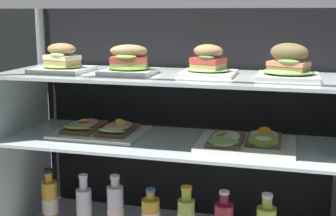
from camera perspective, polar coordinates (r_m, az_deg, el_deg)
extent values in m
cylinder|color=gray|center=(2.15, -14.89, -0.03)|extent=(0.04, 0.04, 0.93)
cube|color=gray|center=(1.46, -2.23, 12.65)|extent=(1.26, 0.03, 0.03)
cube|color=black|center=(1.93, 1.75, -0.33)|extent=(1.22, 0.01, 0.89)
cube|color=silver|center=(2.02, -17.03, -7.92)|extent=(0.01, 0.39, 0.37)
cube|color=silver|center=(1.73, 0.00, -4.17)|extent=(1.24, 0.41, 0.01)
cube|color=silver|center=(1.94, -17.57, 0.77)|extent=(0.01, 0.39, 0.23)
cube|color=silver|center=(1.68, 0.00, 3.93)|extent=(1.24, 0.41, 0.01)
cube|color=white|center=(1.80, -12.76, 4.59)|extent=(0.20, 0.20, 0.02)
ellipsoid|color=#8FCC56|center=(1.80, -12.78, 5.05)|extent=(0.15, 0.13, 0.01)
cube|color=tan|center=(1.80, -12.80, 5.44)|extent=(0.14, 0.11, 0.02)
cube|color=beige|center=(1.80, -12.83, 6.06)|extent=(0.14, 0.12, 0.02)
ellipsoid|color=#9DD575|center=(1.76, -13.38, 6.35)|extent=(0.08, 0.05, 0.01)
ellipsoid|color=#9F7F4C|center=(1.79, -12.87, 7.04)|extent=(0.15, 0.12, 0.04)
cube|color=white|center=(1.69, -4.79, 4.42)|extent=(0.18, 0.18, 0.02)
ellipsoid|color=#62A339|center=(1.69, -4.79, 4.94)|extent=(0.15, 0.13, 0.01)
cube|color=tan|center=(1.68, -4.80, 5.34)|extent=(0.14, 0.10, 0.02)
cube|color=#C74A39|center=(1.68, -4.81, 5.96)|extent=(0.14, 0.10, 0.02)
ellipsoid|color=#93CB54|center=(1.65, -5.19, 6.28)|extent=(0.08, 0.04, 0.02)
ellipsoid|color=tan|center=(1.68, -4.83, 6.99)|extent=(0.15, 0.10, 0.04)
cube|color=white|center=(1.66, 4.90, 4.24)|extent=(0.19, 0.19, 0.01)
ellipsoid|color=#7FC365|center=(1.66, 4.91, 4.71)|extent=(0.15, 0.13, 0.01)
cube|color=tan|center=(1.66, 4.91, 5.11)|extent=(0.13, 0.11, 0.02)
cube|color=#C44039|center=(1.66, 4.93, 5.81)|extent=(0.13, 0.12, 0.02)
ellipsoid|color=#4D8B49|center=(1.62, 4.72, 6.18)|extent=(0.07, 0.05, 0.01)
ellipsoid|color=#A78053|center=(1.65, 4.95, 6.96)|extent=(0.13, 0.12, 0.05)
cube|color=white|center=(1.62, 14.44, 3.73)|extent=(0.20, 0.20, 0.01)
ellipsoid|color=#82B859|center=(1.62, 14.47, 4.31)|extent=(0.17, 0.14, 0.02)
cube|color=olive|center=(1.62, 14.49, 4.68)|extent=(0.14, 0.11, 0.02)
cube|color=#E3886B|center=(1.61, 14.52, 5.25)|extent=(0.15, 0.12, 0.01)
ellipsoid|color=#6D9A4E|center=(1.58, 14.53, 5.54)|extent=(0.08, 0.05, 0.02)
ellipsoid|color=brown|center=(1.61, 14.59, 6.60)|extent=(0.15, 0.12, 0.06)
cube|color=white|center=(1.83, -8.27, -3.00)|extent=(0.34, 0.26, 0.01)
cube|color=brown|center=(1.86, -10.15, -2.33)|extent=(0.12, 0.20, 0.02)
ellipsoid|color=#82BE55|center=(1.81, -10.98, -2.35)|extent=(0.12, 0.12, 0.04)
ellipsoid|color=#E9998D|center=(1.86, -10.17, -1.86)|extent=(0.10, 0.16, 0.02)
cylinder|color=yellow|center=(1.84, -10.27, -1.66)|extent=(0.05, 0.05, 0.02)
cube|color=brown|center=(1.81, -6.11, -2.69)|extent=(0.12, 0.20, 0.01)
ellipsoid|color=#A4CB72|center=(1.75, -6.82, -2.75)|extent=(0.12, 0.12, 0.04)
ellipsoid|color=#F09286|center=(1.80, -6.12, -2.18)|extent=(0.10, 0.16, 0.02)
cylinder|color=yellow|center=(1.80, -5.80, -1.77)|extent=(0.06, 0.06, 0.02)
cube|color=white|center=(1.68, 9.53, -4.37)|extent=(0.34, 0.26, 0.02)
cube|color=brown|center=(1.67, 7.08, -3.89)|extent=(0.12, 0.20, 0.01)
ellipsoid|color=#85B053|center=(1.61, 6.80, -4.04)|extent=(0.12, 0.12, 0.02)
ellipsoid|color=#F7E1CE|center=(1.67, 7.09, -3.46)|extent=(0.10, 0.16, 0.01)
cylinder|color=orange|center=(1.66, 6.50, -3.16)|extent=(0.06, 0.06, 0.02)
cube|color=brown|center=(1.69, 11.67, -3.79)|extent=(0.12, 0.19, 0.01)
ellipsoid|color=olive|center=(1.64, 11.57, -3.88)|extent=(0.11, 0.10, 0.04)
ellipsoid|color=#F4E6C0|center=(1.69, 11.69, -3.26)|extent=(0.10, 0.15, 0.02)
cylinder|color=orange|center=(1.69, 11.73, -2.84)|extent=(0.05, 0.05, 0.03)
cylinder|color=gold|center=(1.98, -14.22, -11.12)|extent=(0.06, 0.06, 0.17)
cylinder|color=#F2E0CD|center=(1.99, -14.20, -11.46)|extent=(0.07, 0.07, 0.06)
cylinder|color=gold|center=(1.94, -14.38, -8.20)|extent=(0.03, 0.03, 0.04)
cylinder|color=black|center=(1.93, -14.42, -7.44)|extent=(0.04, 0.04, 0.01)
cylinder|color=silver|center=(1.92, -10.19, -11.97)|extent=(0.06, 0.06, 0.16)
cylinder|color=white|center=(1.92, -10.19, -12.03)|extent=(0.06, 0.06, 0.04)
cylinder|color=white|center=(1.88, -10.31, -9.10)|extent=(0.03, 0.03, 0.05)
cylinder|color=silver|center=(1.87, -10.34, -8.21)|extent=(0.04, 0.04, 0.01)
cylinder|color=silver|center=(1.86, -6.43, -12.20)|extent=(0.06, 0.06, 0.18)
cylinder|color=#F4DCCC|center=(1.87, -6.41, -12.93)|extent=(0.07, 0.07, 0.06)
cylinder|color=silver|center=(1.82, -6.50, -9.09)|extent=(0.03, 0.03, 0.03)
cylinder|color=white|center=(1.81, -6.52, -8.39)|extent=(0.04, 0.04, 0.01)
cylinder|color=gold|center=(1.77, -2.14, -10.63)|extent=(0.03, 0.03, 0.03)
cylinder|color=#346DAF|center=(1.76, -2.15, -9.98)|extent=(0.04, 0.04, 0.01)
cylinder|color=#B0CC43|center=(1.73, 2.26, -10.59)|extent=(0.04, 0.04, 0.04)
cylinder|color=gold|center=(1.72, 2.26, -9.77)|extent=(0.04, 0.04, 0.01)
cylinder|color=maroon|center=(1.70, 6.87, -11.01)|extent=(0.03, 0.03, 0.04)
cylinder|color=silver|center=(1.69, 6.89, -10.20)|extent=(0.04, 0.04, 0.01)
cylinder|color=#B9C942|center=(1.70, 12.02, -11.26)|extent=(0.03, 0.03, 0.04)
cylinder|color=white|center=(1.69, 12.05, -10.44)|extent=(0.04, 0.04, 0.01)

